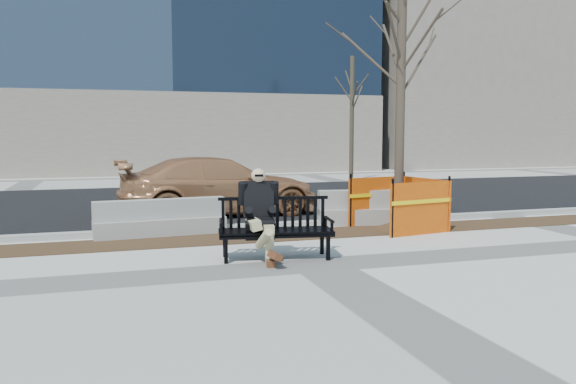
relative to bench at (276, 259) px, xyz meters
name	(u,v)px	position (x,y,z in m)	size (l,w,h in m)	color
ground	(319,265)	(0.53, -0.64, 0.00)	(120.00, 120.00, 0.00)	beige
mulch_strip	(274,236)	(0.53, 1.96, 0.00)	(40.00, 1.20, 0.02)	#47301C
asphalt_street	(217,201)	(0.53, 8.16, 0.00)	(60.00, 10.40, 0.01)	black
curb	(261,226)	(0.53, 2.91, 0.06)	(60.00, 0.25, 0.12)	#9E9B93
bench	(276,259)	(0.00, 0.00, 0.00)	(1.89, 0.68, 1.01)	black
seated_man	(259,258)	(-0.25, 0.09, 0.00)	(0.64, 1.07, 1.50)	black
tree_fence	(398,229)	(3.29, 1.97, 0.00)	(2.34, 2.34, 5.84)	orange
sedan	(220,215)	(0.07, 5.29, 0.00)	(2.03, 5.00, 1.45)	#A86D44
jersey_barrier_left	(161,236)	(-1.61, 2.73, 0.00)	(2.60, 0.52, 0.74)	#99978F
jersey_barrier_right	(378,224)	(3.21, 2.73, 0.00)	(2.75, 0.55, 0.79)	gray
far_tree_right	(351,181)	(7.31, 13.63, 0.00)	(2.09, 2.09, 5.65)	#463C2D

